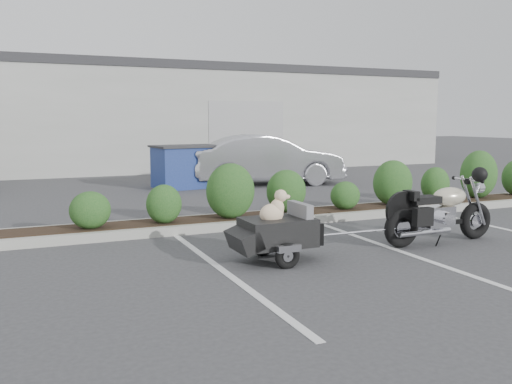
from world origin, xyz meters
name	(u,v)px	position (x,y,z in m)	size (l,w,h in m)	color
ground	(307,250)	(0.00, 0.00, 0.00)	(90.00, 90.00, 0.00)	#38383A
planter_kerb	(297,216)	(1.00, 2.20, 0.07)	(12.00, 1.00, 0.15)	#9E9E93
building	(116,118)	(0.00, 17.00, 2.00)	(26.00, 10.00, 4.00)	#9EA099
motorcycle	(441,213)	(2.10, -0.42, 0.47)	(2.07, 0.70, 1.19)	black
pet_trailer	(277,231)	(-0.68, -0.40, 0.41)	(1.64, 0.91, 0.98)	black
sedan	(267,160)	(2.86, 7.69, 0.73)	(1.55, 4.45, 1.47)	#B2B2B9
dumpster	(186,166)	(0.48, 7.93, 0.60)	(1.96, 1.46, 1.19)	navy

